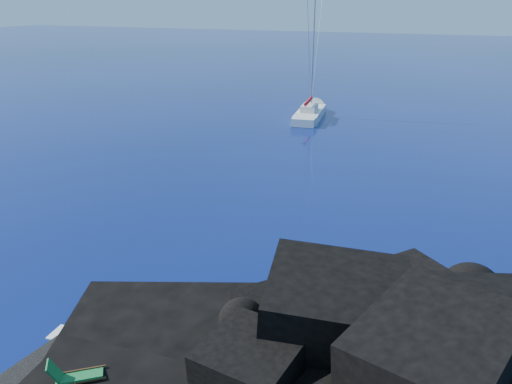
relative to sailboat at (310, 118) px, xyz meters
The scene contains 4 objects.
ground 42.87m from the sailboat, 87.02° to the right, with size 400.00×400.00×0.00m, color #04113C.
surf_foam 38.50m from the sailboat, 79.18° to the right, with size 10.00×8.00×0.06m, color white, non-canonical shape.
sailboat is the anchor object (origin of this frame).
deck_chair 42.58m from the sailboat, 82.94° to the right, with size 1.65×0.72×1.13m, color #15622D, non-canonical shape.
Camera 1 is at (13.22, -9.07, 12.00)m, focal length 35.00 mm.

